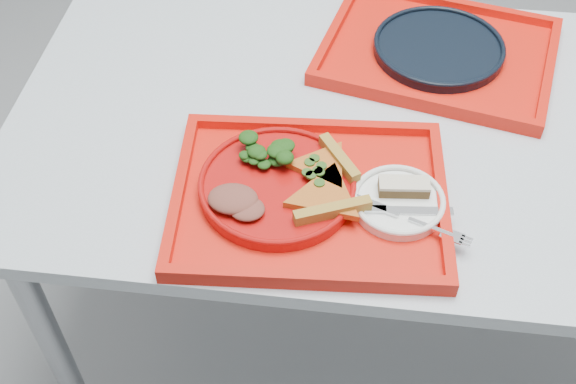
{
  "coord_description": "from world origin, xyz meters",
  "views": [
    {
      "loc": [
        -0.16,
        -0.99,
        1.66
      ],
      "look_at": [
        -0.26,
        -0.22,
        0.78
      ],
      "focal_mm": 45.0,
      "sensor_mm": 36.0,
      "label": 1
    }
  ],
  "objects_px": {
    "tray_main": "(309,200)",
    "tray_far": "(437,54)",
    "dinner_plate": "(277,187)",
    "dessert_bar": "(404,187)",
    "navy_plate": "(439,49)"
  },
  "relations": [
    {
      "from": "tray_main",
      "to": "tray_far",
      "type": "height_order",
      "value": "same"
    },
    {
      "from": "tray_main",
      "to": "navy_plate",
      "type": "distance_m",
      "value": 0.47
    },
    {
      "from": "tray_main",
      "to": "tray_far",
      "type": "bearing_deg",
      "value": 58.82
    },
    {
      "from": "tray_main",
      "to": "tray_far",
      "type": "xyz_separation_m",
      "value": [
        0.22,
        0.42,
        0.0
      ]
    },
    {
      "from": "tray_main",
      "to": "dessert_bar",
      "type": "height_order",
      "value": "dessert_bar"
    },
    {
      "from": "navy_plate",
      "to": "dessert_bar",
      "type": "bearing_deg",
      "value": -99.38
    },
    {
      "from": "dinner_plate",
      "to": "dessert_bar",
      "type": "xyz_separation_m",
      "value": [
        0.21,
        0.01,
        0.02
      ]
    },
    {
      "from": "tray_main",
      "to": "navy_plate",
      "type": "xyz_separation_m",
      "value": [
        0.22,
        0.42,
        0.01
      ]
    },
    {
      "from": "tray_far",
      "to": "dessert_bar",
      "type": "xyz_separation_m",
      "value": [
        -0.07,
        -0.4,
        0.03
      ]
    },
    {
      "from": "tray_main",
      "to": "dessert_bar",
      "type": "distance_m",
      "value": 0.16
    },
    {
      "from": "dinner_plate",
      "to": "navy_plate",
      "type": "relative_size",
      "value": 1.0
    },
    {
      "from": "tray_main",
      "to": "dinner_plate",
      "type": "height_order",
      "value": "dinner_plate"
    },
    {
      "from": "dessert_bar",
      "to": "navy_plate",
      "type": "bearing_deg",
      "value": 75.2
    },
    {
      "from": "dessert_bar",
      "to": "tray_main",
      "type": "bearing_deg",
      "value": -177.7
    },
    {
      "from": "dessert_bar",
      "to": "tray_far",
      "type": "bearing_deg",
      "value": 75.2
    }
  ]
}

